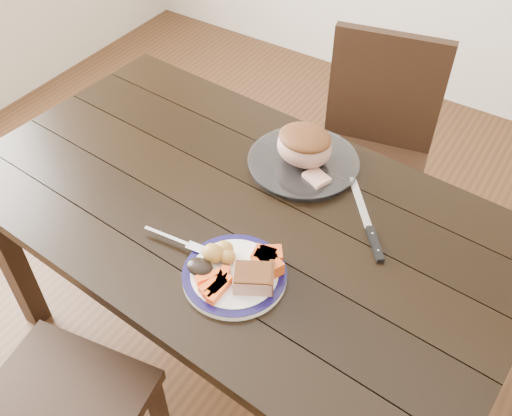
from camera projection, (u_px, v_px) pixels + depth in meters
The scene contains 15 objects.
ground at pixel (241, 347), 2.14m from camera, with size 4.00×4.00×0.00m, color #472B16.
dining_table at pixel (237, 228), 1.68m from camera, with size 1.66×1.00×0.75m.
chair_far at pixel (372, 145), 2.17m from camera, with size 0.50×0.51×0.93m.
dinner_plate at pixel (235, 275), 1.43m from camera, with size 0.26×0.26×0.02m, color white.
plate_rim at pixel (234, 273), 1.42m from camera, with size 0.26×0.26×0.02m, color #100B39.
serving_platter at pixel (303, 163), 1.73m from camera, with size 0.33×0.33×0.02m, color white.
pork_slice at pixel (253, 279), 1.38m from camera, with size 0.09×0.07×0.04m, color tan.
roasted_potatoes at pixel (220, 253), 1.43m from camera, with size 0.08×0.08×0.05m.
carrot_batons at pixel (216, 284), 1.38m from camera, with size 0.08×0.11×0.02m.
pumpkin_wedges at pixel (268, 260), 1.42m from camera, with size 0.09×0.09×0.04m.
dark_mushroom at pixel (200, 267), 1.41m from camera, with size 0.07×0.05×0.03m, color black.
fork at pixel (178, 241), 1.49m from camera, with size 0.18×0.04×0.00m.
roast_joint at pixel (304, 147), 1.69m from camera, with size 0.17×0.15×0.11m, color tan.
cut_slice at pixel (317, 178), 1.66m from camera, with size 0.07×0.06×0.02m, color tan.
carving_knife at pixel (371, 233), 1.53m from camera, with size 0.22×0.26×0.01m.
Camera 1 is at (0.67, -0.93, 1.89)m, focal length 40.00 mm.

